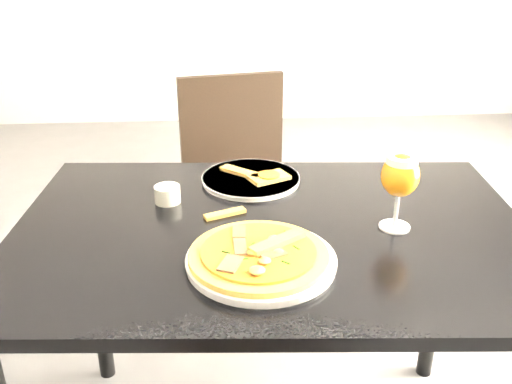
{
  "coord_description": "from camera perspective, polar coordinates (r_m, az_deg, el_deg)",
  "views": [
    {
      "loc": [
        -0.3,
        -1.37,
        1.38
      ],
      "look_at": [
        -0.22,
        -0.18,
        0.83
      ],
      "focal_mm": 40.0,
      "sensor_mm": 36.0,
      "label": 1
    }
  ],
  "objects": [
    {
      "name": "plate_main",
      "position": [
        1.18,
        0.52,
        -6.91
      ],
      "size": [
        0.33,
        0.33,
        0.02
      ],
      "primitive_type": "cylinder",
      "rotation": [
        0.0,
        0.0,
        -0.09
      ],
      "color": "silver",
      "rests_on": "dining_table"
    },
    {
      "name": "crust_scraps",
      "position": [
        1.55,
        0.35,
        1.68
      ],
      "size": [
        0.19,
        0.15,
        0.01
      ],
      "rotation": [
        0.0,
        0.0,
        -0.26
      ],
      "color": "olive",
      "rests_on": "plate_second"
    },
    {
      "name": "loose_crust",
      "position": [
        1.38,
        -3.13,
        -2.16
      ],
      "size": [
        0.11,
        0.06,
        0.01
      ],
      "primitive_type": "cube",
      "rotation": [
        0.0,
        0.0,
        0.4
      ],
      "color": "olive",
      "rests_on": "dining_table"
    },
    {
      "name": "chair_far",
      "position": [
        2.14,
        -1.62,
        0.37
      ],
      "size": [
        0.49,
        0.49,
        0.9
      ],
      "rotation": [
        0.0,
        0.0,
        0.19
      ],
      "color": "black",
      "rests_on": "ground"
    },
    {
      "name": "pizza",
      "position": [
        1.17,
        0.29,
        -6.19
      ],
      "size": [
        0.29,
        0.29,
        0.03
      ],
      "rotation": [
        0.0,
        0.0,
        0.3
      ],
      "color": "olive",
      "rests_on": "plate_main"
    },
    {
      "name": "beer_glass",
      "position": [
        1.31,
        14.23,
        1.57
      ],
      "size": [
        0.09,
        0.09,
        0.18
      ],
      "color": "silver",
      "rests_on": "dining_table"
    },
    {
      "name": "dining_table",
      "position": [
        1.37,
        1.5,
        -6.77
      ],
      "size": [
        1.25,
        0.88,
        0.75
      ],
      "rotation": [
        0.0,
        0.0,
        -0.06
      ],
      "color": "black",
      "rests_on": "ground"
    },
    {
      "name": "sauce_cup",
      "position": [
        1.45,
        -8.85,
        -0.15
      ],
      "size": [
        0.07,
        0.07,
        0.04
      ],
      "color": "#B8B8A5",
      "rests_on": "dining_table"
    },
    {
      "name": "plate_second",
      "position": [
        1.56,
        -0.52,
        1.3
      ],
      "size": [
        0.36,
        0.36,
        0.01
      ],
      "primitive_type": "cylinder",
      "rotation": [
        0.0,
        0.0,
        -0.48
      ],
      "color": "silver",
      "rests_on": "dining_table"
    }
  ]
}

